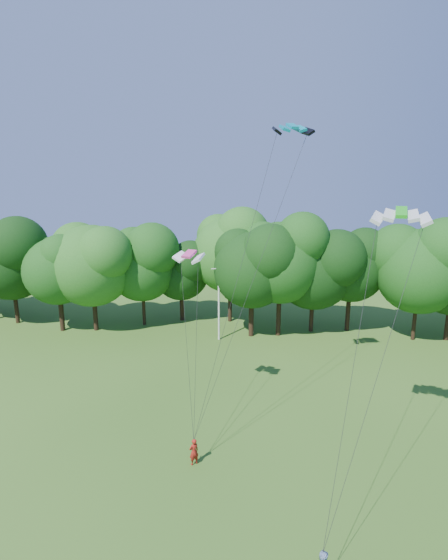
{
  "coord_description": "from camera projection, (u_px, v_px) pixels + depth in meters",
  "views": [
    {
      "loc": [
        1.09,
        -11.76,
        16.82
      ],
      "look_at": [
        -0.84,
        13.0,
        10.95
      ],
      "focal_mm": 28.0,
      "sensor_mm": 36.0,
      "label": 1
    }
  ],
  "objects": [
    {
      "name": "utility_pole",
      "position": [
        219.0,
        303.0,
        45.45
      ],
      "size": [
        1.55,
        0.47,
        7.9
      ],
      "rotation": [
        0.0,
        0.0,
        0.25
      ],
      "color": "silver",
      "rests_on": "ground"
    },
    {
      "name": "kite_flyer_left",
      "position": [
        194.0,
        452.0,
        26.04
      ],
      "size": [
        0.73,
        0.69,
        1.68
      ],
      "primitive_type": "imported",
      "rotation": [
        0.0,
        0.0,
        3.8
      ],
      "color": "#9F1D14",
      "rests_on": "ground"
    },
    {
      "name": "kite_teal",
      "position": [
        292.0,
        126.0,
        28.21
      ],
      "size": [
        2.82,
        1.85,
        0.5
      ],
      "rotation": [
        0.0,
        0.0,
        0.29
      ],
      "color": "#058398",
      "rests_on": "ground"
    },
    {
      "name": "kite_green",
      "position": [
        401.0,
        212.0,
        21.83
      ],
      "size": [
        3.01,
        1.96,
        0.54
      ],
      "rotation": [
        0.0,
        0.0,
        -0.28
      ],
      "color": "green",
      "rests_on": "ground"
    },
    {
      "name": "kite_pink",
      "position": [
        189.0,
        254.0,
        28.5
      ],
      "size": [
        2.25,
        1.69,
        0.46
      ],
      "rotation": [
        0.0,
        0.0,
        -0.4
      ],
      "color": "#D73B88",
      "rests_on": "ground"
    },
    {
      "name": "tree_back_center",
      "position": [
        252.0,
        263.0,
        45.63
      ],
      "size": [
        8.89,
        8.89,
        12.93
      ],
      "color": "black",
      "rests_on": "ground"
    }
  ]
}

